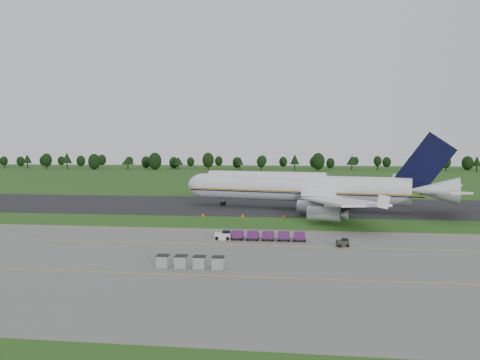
# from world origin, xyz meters

# --- Properties ---
(ground) EXTENTS (600.00, 600.00, 0.00)m
(ground) POSITION_xyz_m (0.00, 0.00, 0.00)
(ground) COLOR #254F17
(ground) RESTS_ON ground
(apron) EXTENTS (300.00, 52.00, 0.06)m
(apron) POSITION_xyz_m (0.00, -34.00, 0.03)
(apron) COLOR slate
(apron) RESTS_ON ground
(taxiway) EXTENTS (300.00, 40.00, 0.08)m
(taxiway) POSITION_xyz_m (0.00, 28.00, 0.04)
(taxiway) COLOR black
(taxiway) RESTS_ON ground
(apron_markings) EXTENTS (300.00, 30.20, 0.01)m
(apron_markings) POSITION_xyz_m (0.00, -26.98, 0.06)
(apron_markings) COLOR gold
(apron_markings) RESTS_ON apron
(tree_line) EXTENTS (529.54, 22.43, 11.69)m
(tree_line) POSITION_xyz_m (-17.57, 219.45, 6.25)
(tree_line) COLOR black
(tree_line) RESTS_ON ground
(aircraft) EXTENTS (67.72, 64.05, 18.94)m
(aircraft) POSITION_xyz_m (14.40, 22.02, 5.41)
(aircraft) COLOR white
(aircraft) RESTS_ON ground
(baggage_train) EXTENTS (15.04, 1.60, 1.53)m
(baggage_train) POSITION_xyz_m (6.14, -18.07, 0.89)
(baggage_train) COLOR white
(baggage_train) RESTS_ON apron
(utility_cart) EXTENTS (2.04, 1.52, 1.00)m
(utility_cart) POSITION_xyz_m (19.44, -21.48, 0.55)
(utility_cart) COLOR #282E20
(utility_cart) RESTS_ON apron
(uld_row) EXTENTS (8.77, 1.57, 1.55)m
(uld_row) POSITION_xyz_m (-1.10, -36.69, 0.84)
(uld_row) COLOR #969696
(uld_row) RESTS_ON apron
(edge_markers) EXTENTS (18.30, 0.30, 0.60)m
(edge_markers) POSITION_xyz_m (0.62, 6.73, 0.27)
(edge_markers) COLOR orange
(edge_markers) RESTS_ON ground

